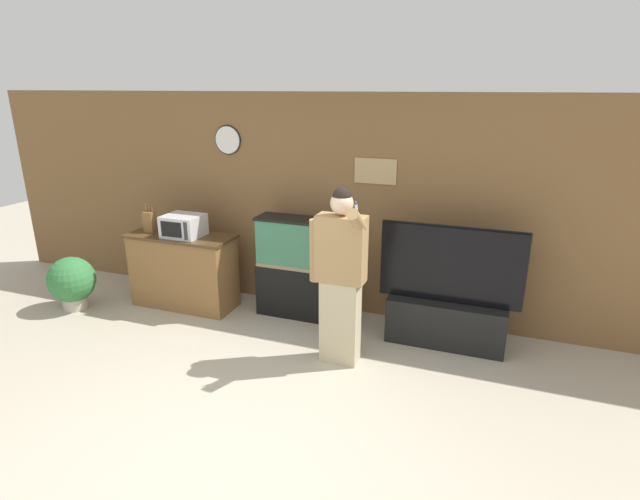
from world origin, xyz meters
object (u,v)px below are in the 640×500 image
aquarium_on_stand (302,268)px  potted_plant (72,281)px  microwave (184,226)px  counter_island (184,270)px  person_standing (340,275)px  knife_block (150,221)px  tv_on_stand (447,310)px

aquarium_on_stand → potted_plant: bearing=-163.4°
microwave → aquarium_on_stand: size_ratio=0.37×
counter_island → aquarium_on_stand: bearing=9.0°
microwave → person_standing: (2.17, -0.58, -0.13)m
microwave → knife_block: size_ratio=1.27×
microwave → potted_plant: microwave is taller
aquarium_on_stand → potted_plant: (-2.73, -0.82, -0.24)m
person_standing → potted_plant: 3.53m
knife_block → potted_plant: bearing=-144.6°
counter_island → knife_block: size_ratio=3.75×
tv_on_stand → person_standing: bearing=-142.6°
aquarium_on_stand → person_standing: (0.75, -0.85, 0.32)m
tv_on_stand → potted_plant: bearing=-171.0°
microwave → person_standing: 2.25m
person_standing → potted_plant: bearing=179.5°
counter_island → knife_block: (-0.43, -0.01, 0.59)m
microwave → tv_on_stand: size_ratio=0.30×
microwave → knife_block: bearing=177.7°
knife_block → potted_plant: knife_block is taller
counter_island → aquarium_on_stand: size_ratio=1.10×
tv_on_stand → potted_plant: (-4.45, -0.70, -0.02)m
counter_island → tv_on_stand: size_ratio=0.90×
potted_plant → tv_on_stand: bearing=9.0°
microwave → knife_block: 0.51m
person_standing → potted_plant: person_standing is taller
tv_on_stand → person_standing: person_standing is taller
aquarium_on_stand → person_standing: bearing=-48.5°
aquarium_on_stand → knife_block: bearing=-172.8°
knife_block → potted_plant: (-0.80, -0.57, -0.69)m
counter_island → knife_block: 0.74m
counter_island → aquarium_on_stand: (1.50, 0.24, 0.14)m
microwave → tv_on_stand: tv_on_stand is taller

